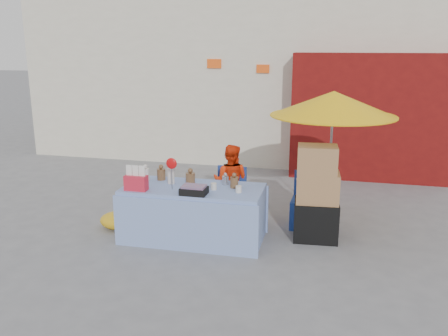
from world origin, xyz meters
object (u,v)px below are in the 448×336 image
(market_table, at_px, (193,212))
(vendor_orange, at_px, (231,182))
(vendor_beige, at_px, (308,191))
(box_stack, at_px, (317,197))
(umbrella, at_px, (333,104))
(chair_left, at_px, (229,205))
(chair_right, at_px, (307,211))

(market_table, relative_size, vendor_orange, 1.69)
(vendor_beige, height_order, box_stack, box_stack)
(umbrella, height_order, box_stack, umbrella)
(chair_left, xyz_separation_m, vendor_beige, (1.25, 0.13, 0.29))
(chair_left, bearing_deg, chair_right, 1.97)
(vendor_orange, bearing_deg, chair_left, 92.20)
(chair_right, height_order, vendor_beige, vendor_beige)
(market_table, xyz_separation_m, vendor_beige, (1.58, 1.00, 0.14))
(chair_right, bearing_deg, vendor_beige, 92.20)
(chair_right, xyz_separation_m, vendor_beige, (-0.00, 0.13, 0.29))
(market_table, relative_size, umbrella, 0.99)
(vendor_orange, bearing_deg, box_stack, 159.85)
(vendor_beige, bearing_deg, vendor_orange, 1.97)
(chair_left, distance_m, box_stack, 1.52)
(umbrella, distance_m, box_stack, 1.45)
(market_table, distance_m, chair_left, 0.93)
(box_stack, bearing_deg, umbrella, 78.50)
(vendor_beige, distance_m, box_stack, 0.60)
(market_table, distance_m, umbrella, 2.65)
(vendor_orange, height_order, vendor_beige, vendor_orange)
(vendor_orange, height_order, umbrella, umbrella)
(market_table, height_order, chair_right, market_table)
(umbrella, bearing_deg, market_table, -148.59)
(umbrella, xyz_separation_m, box_stack, (-0.15, -0.72, -1.25))
(market_table, distance_m, vendor_beige, 1.87)
(market_table, bearing_deg, vendor_orange, 70.79)
(chair_right, bearing_deg, vendor_orange, 175.84)
(vendor_orange, xyz_separation_m, umbrella, (1.55, 0.15, 1.28))
(chair_right, relative_size, vendor_beige, 0.78)
(chair_left, distance_m, vendor_beige, 1.29)
(market_table, relative_size, box_stack, 1.48)
(chair_left, height_order, vendor_orange, vendor_orange)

